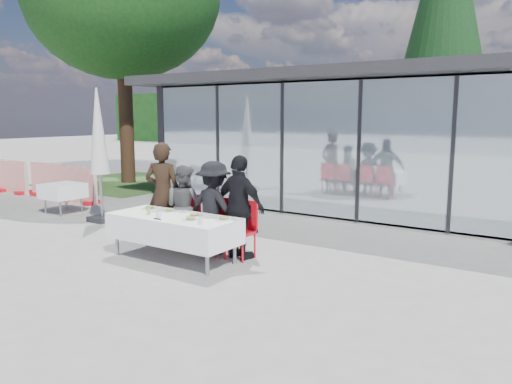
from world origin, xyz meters
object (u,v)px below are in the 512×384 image
at_px(plate_a, 149,208).
at_px(plate_c, 194,215).
at_px(diner_chair_a, 167,215).
at_px(dining_table, 174,228).
at_px(diner_chair_d, 243,226).
at_px(diner_d, 240,208).
at_px(plate_b, 170,210).
at_px(market_umbrella, 99,139).
at_px(diner_c, 214,208).
at_px(diner_a, 163,194).
at_px(plate_extra, 191,219).
at_px(folded_eyeglasses, 157,219).
at_px(diner_chair_c, 217,223).
at_px(conifer_tree, 445,14).
at_px(construction_barriers, 15,179).
at_px(juice_bottle, 149,211).
at_px(diner_chair_b, 188,218).
at_px(diner_b, 184,207).
at_px(plate_d, 224,219).
at_px(spare_table_left, 63,191).

bearing_deg(plate_a, plate_c, -2.61).
bearing_deg(plate_c, diner_chair_a, 153.08).
bearing_deg(dining_table, diner_chair_d, 40.17).
xyz_separation_m(diner_d, diner_chair_d, (-0.00, 0.09, -0.34)).
height_order(plate_b, market_umbrella, market_umbrella).
xyz_separation_m(diner_c, plate_c, (0.00, -0.52, -0.04)).
height_order(diner_a, market_umbrella, market_umbrella).
bearing_deg(plate_extra, folded_eyeglasses, -156.00).
distance_m(diner_chair_c, conifer_tree, 13.68).
bearing_deg(dining_table, diner_chair_c, 65.65).
height_order(diner_a, construction_barriers, diner_a).
bearing_deg(diner_chair_d, juice_bottle, -144.75).
bearing_deg(diner_chair_d, diner_d, -90.00).
relative_size(diner_d, plate_extra, 6.02).
height_order(diner_chair_a, diner_chair_d, same).
relative_size(diner_chair_b, juice_bottle, 7.22).
xyz_separation_m(plate_a, market_umbrella, (-2.74, 1.18, 1.11)).
height_order(diner_b, diner_chair_b, diner_b).
xyz_separation_m(plate_d, conifer_tree, (0.05, 13.10, 5.21)).
distance_m(diner_a, diner_chair_a, 0.43).
xyz_separation_m(diner_a, diner_c, (1.20, 0.00, -0.15)).
bearing_deg(diner_chair_b, construction_barriers, 167.51).
relative_size(dining_table, diner_chair_d, 2.32).
height_order(diner_b, plate_extra, diner_b).
bearing_deg(spare_table_left, diner_a, -10.92).
bearing_deg(construction_barriers, plate_a, -16.61).
bearing_deg(juice_bottle, spare_table_left, 160.62).
height_order(dining_table, conifer_tree, conifer_tree).
xyz_separation_m(diner_b, plate_a, (-0.39, -0.47, 0.01)).
distance_m(diner_a, juice_bottle, 0.95).
bearing_deg(diner_a, plate_extra, 130.20).
height_order(plate_b, plate_d, same).
relative_size(juice_bottle, conifer_tree, 0.01).
bearing_deg(juice_bottle, diner_chair_a, 116.65).
distance_m(diner_c, plate_b, 0.77).
bearing_deg(plate_extra, juice_bottle, -178.23).
bearing_deg(diner_chair_a, dining_table, -41.03).
xyz_separation_m(diner_chair_b, plate_c, (0.69, -0.61, 0.24)).
xyz_separation_m(diner_chair_a, plate_extra, (1.36, -0.88, 0.24)).
relative_size(plate_a, plate_c, 1.00).
bearing_deg(market_umbrella, diner_c, -10.42).
bearing_deg(construction_barriers, plate_c, -15.09).
relative_size(plate_d, market_umbrella, 0.10).
height_order(plate_b, juice_bottle, juice_bottle).
relative_size(diner_a, plate_a, 6.58).
xyz_separation_m(diner_d, conifer_tree, (0.08, 12.62, 5.11)).
relative_size(diner_a, plate_b, 6.58).
relative_size(diner_c, market_umbrella, 0.54).
distance_m(diner_c, conifer_tree, 13.65).
bearing_deg(conifer_tree, diner_chair_a, -98.31).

